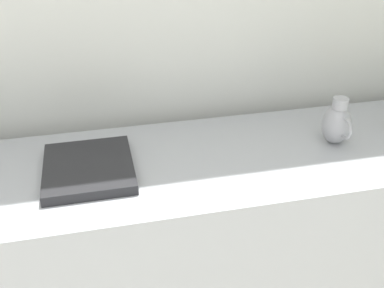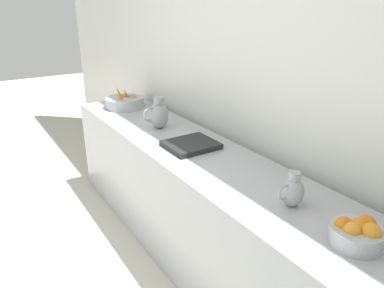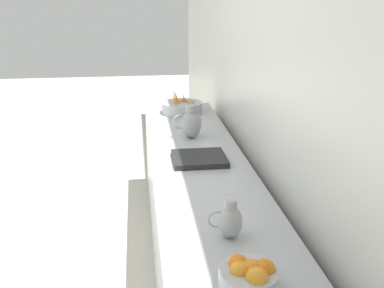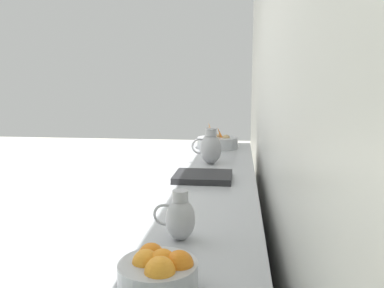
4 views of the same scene
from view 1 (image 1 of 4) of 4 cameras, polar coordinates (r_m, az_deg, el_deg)
The scene contains 3 objects.
prep_counter at distance 1.89m, azimuth -6.57°, elevation -13.91°, with size 0.62×3.37×0.86m, color #ADAFB5.
metal_pitcher_short at distance 1.81m, azimuth 17.39°, elevation 2.45°, with size 0.16×0.11×0.18m.
counter_sink_basin at distance 1.62m, azimuth -12.83°, elevation -2.94°, with size 0.34×0.30×0.04m, color #232326.
Camera 1 is at (-0.16, 0.00, 1.73)m, focal length 43.10 mm.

